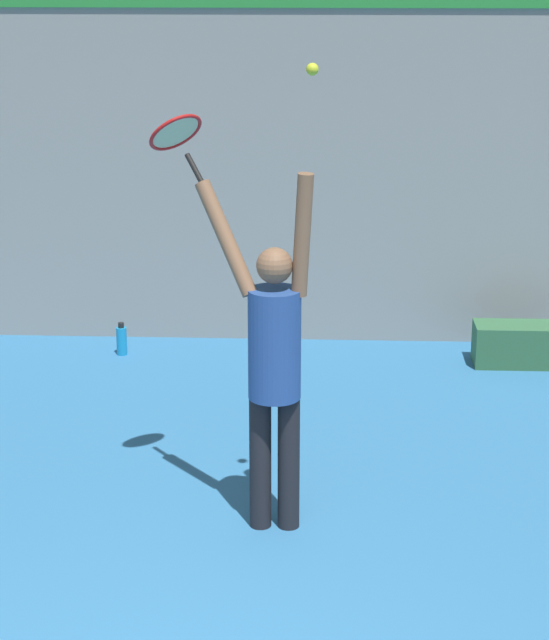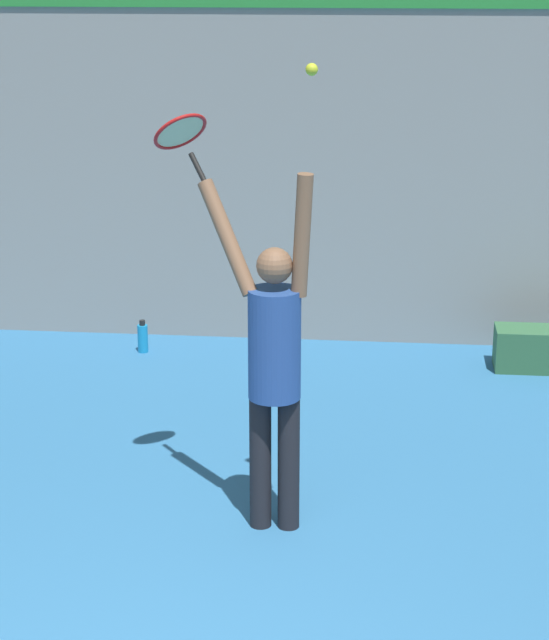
% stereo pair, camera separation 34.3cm
% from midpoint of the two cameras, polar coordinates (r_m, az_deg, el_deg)
% --- Properties ---
extents(back_wall, '(18.00, 0.10, 5.00)m').
position_cam_midpoint_polar(back_wall, '(9.84, -2.48, 13.11)').
color(back_wall, gray).
rests_on(back_wall, ground_plane).
extents(tennis_player, '(0.72, 0.44, 2.14)m').
position_cam_midpoint_polar(tennis_player, '(6.62, -1.54, -1.92)').
color(tennis_player, black).
rests_on(tennis_player, ground_plane).
extents(tennis_racket, '(0.42, 0.42, 0.39)m').
position_cam_midpoint_polar(tennis_racket, '(6.77, -6.30, 9.03)').
color(tennis_racket, black).
extents(tennis_ball, '(0.07, 0.07, 0.07)m').
position_cam_midpoint_polar(tennis_ball, '(6.19, 0.26, 12.24)').
color(tennis_ball, '#CCDB2D').
extents(water_bottle, '(0.09, 0.09, 0.29)m').
position_cam_midpoint_polar(water_bottle, '(9.95, -8.52, -1.00)').
color(water_bottle, '#198CCC').
rests_on(water_bottle, ground_plane).
extents(equipment_bag, '(0.81, 0.33, 0.35)m').
position_cam_midpoint_polar(equipment_bag, '(9.78, 11.16, -1.20)').
color(equipment_bag, '#33663F').
rests_on(equipment_bag, ground_plane).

